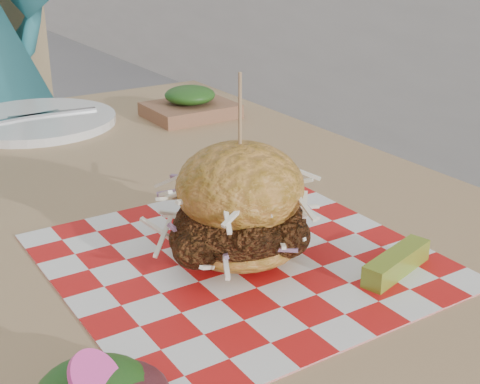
# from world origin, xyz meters

# --- Properties ---
(patio_table) EXTENTS (0.80, 1.20, 0.75)m
(patio_table) POSITION_xyz_m (0.07, -0.31, 0.67)
(patio_table) COLOR tan
(patio_table) RESTS_ON ground
(paper_liner) EXTENTS (0.36, 0.36, 0.00)m
(paper_liner) POSITION_xyz_m (0.10, -0.48, 0.75)
(paper_liner) COLOR red
(paper_liner) RESTS_ON patio_table
(sandwich) EXTENTS (0.17, 0.17, 0.19)m
(sandwich) POSITION_xyz_m (0.10, -0.48, 0.81)
(sandwich) COLOR #C78438
(sandwich) RESTS_ON paper_liner
(pickle_spear) EXTENTS (0.10, 0.05, 0.02)m
(pickle_spear) POSITION_xyz_m (0.21, -0.59, 0.76)
(pickle_spear) COLOR olive
(pickle_spear) RESTS_ON paper_liner
(place_setting) EXTENTS (0.27, 0.27, 0.02)m
(place_setting) POSITION_xyz_m (0.07, 0.13, 0.76)
(place_setting) COLOR white
(place_setting) RESTS_ON patio_table
(kraft_tray) EXTENTS (0.15, 0.12, 0.06)m
(kraft_tray) POSITION_xyz_m (0.32, 0.03, 0.77)
(kraft_tray) COLOR brown
(kraft_tray) RESTS_ON patio_table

